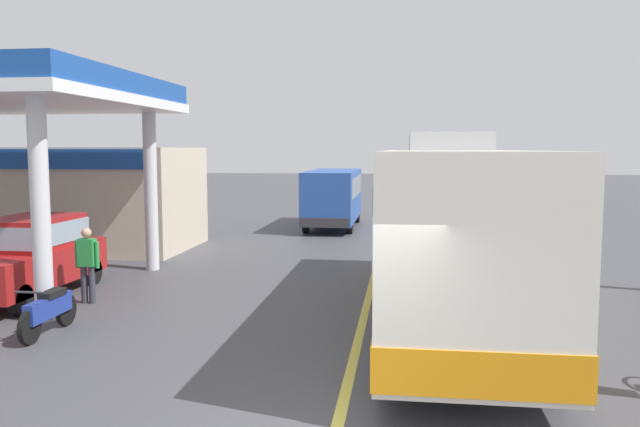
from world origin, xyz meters
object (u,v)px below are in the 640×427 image
(coach_bus_main, at_px, (449,232))
(motorcycle_parked_forecourt, at_px, (49,310))
(pedestrian_near_pump, at_px, (87,261))
(car_at_pump, at_px, (30,253))
(minibus_opposing_lane, at_px, (333,193))

(coach_bus_main, bearing_deg, motorcycle_parked_forecourt, -163.37)
(motorcycle_parked_forecourt, relative_size, pedestrian_near_pump, 1.08)
(coach_bus_main, bearing_deg, pedestrian_near_pump, 178.99)
(car_at_pump, distance_m, pedestrian_near_pump, 1.64)
(minibus_opposing_lane, distance_m, motorcycle_parked_forecourt, 16.85)
(motorcycle_parked_forecourt, bearing_deg, pedestrian_near_pump, 100.88)
(coach_bus_main, bearing_deg, car_at_pump, 176.64)
(coach_bus_main, height_order, motorcycle_parked_forecourt, coach_bus_main)
(car_at_pump, relative_size, motorcycle_parked_forecourt, 2.33)
(coach_bus_main, relative_size, pedestrian_near_pump, 6.65)
(car_at_pump, height_order, minibus_opposing_lane, minibus_opposing_lane)
(car_at_pump, relative_size, minibus_opposing_lane, 0.69)
(coach_bus_main, relative_size, minibus_opposing_lane, 1.80)
(car_at_pump, xyz_separation_m, minibus_opposing_lane, (5.39, 13.77, 0.46))
(car_at_pump, xyz_separation_m, motorcycle_parked_forecourt, (2.03, -2.72, -0.57))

